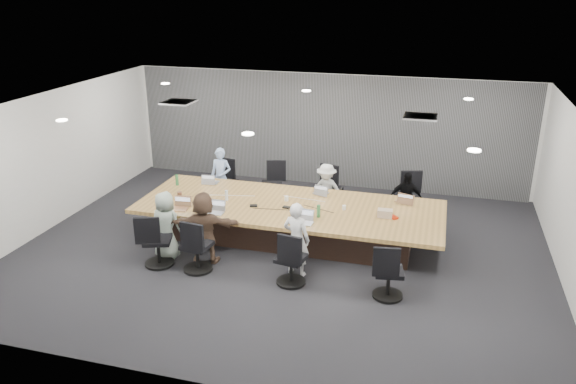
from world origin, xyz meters
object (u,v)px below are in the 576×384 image
(person_0, at_px, (221,177))
(person_2, at_px, (326,191))
(conference_table, at_px, (289,221))
(laptop_6, at_px, (304,223))
(laptop_0, at_px, (211,182))
(person_3, at_px, (406,199))
(stapler, at_px, (305,217))
(chair_6, at_px, (291,263))
(laptop_4, at_px, (179,209))
(chair_7, at_px, (389,276))
(laptop_3, at_px, (404,201))
(person_5, at_px, (204,228))
(person_4, at_px, (166,225))
(bottle_green_right, at_px, (319,211))
(chair_0, at_px, (227,185))
(snack_packet, at_px, (394,217))
(chair_5, at_px, (197,249))
(laptop_5, at_px, (216,213))
(chair_4, at_px, (158,244))
(person_6, at_px, (296,239))
(chair_3, at_px, (406,200))
(bottle_clear, at_px, (227,195))
(mug_brown, at_px, (180,195))
(bottle_green_left, at_px, (177,180))
(chair_1, at_px, (272,188))
(canvas_bag, at_px, (385,213))
(chair_2, at_px, (329,193))
(laptop_2, at_px, (321,193))

(person_0, relative_size, person_2, 1.13)
(conference_table, relative_size, laptop_6, 19.24)
(laptop_0, bearing_deg, person_3, -175.33)
(laptop_0, bearing_deg, stapler, 147.99)
(chair_6, xyz_separation_m, laptop_4, (-2.51, 0.90, 0.35))
(chair_6, distance_m, chair_7, 1.65)
(laptop_3, relative_size, person_5, 0.24)
(person_4, bearing_deg, bottle_green_right, -156.11)
(chair_0, xyz_separation_m, person_4, (-0.00, -3.05, 0.28))
(snack_packet, bearing_deg, chair_5, -154.12)
(conference_table, xyz_separation_m, person_5, (-1.24, -1.35, 0.28))
(laptop_0, bearing_deg, person_2, -170.24)
(chair_7, xyz_separation_m, laptop_5, (-3.39, 0.90, 0.35))
(chair_4, bearing_deg, person_6, -10.32)
(chair_3, relative_size, laptop_4, 2.53)
(laptop_3, distance_m, person_6, 2.72)
(bottle_clear, relative_size, stapler, 1.23)
(person_2, bearing_deg, mug_brown, -140.89)
(person_3, relative_size, laptop_5, 4.06)
(person_4, bearing_deg, bottle_green_left, -65.23)
(bottle_clear, bearing_deg, chair_7, -24.99)
(chair_1, bearing_deg, chair_7, 117.85)
(person_0, relative_size, canvas_bag, 4.94)
(conference_table, relative_size, chair_3, 6.97)
(chair_3, xyz_separation_m, mug_brown, (-4.44, -1.89, 0.37))
(chair_6, distance_m, bottle_green_left, 3.85)
(laptop_0, relative_size, mug_brown, 2.62)
(laptop_6, xyz_separation_m, canvas_bag, (1.38, 0.70, 0.07))
(bottle_clear, bearing_deg, laptop_5, -85.87)
(chair_2, distance_m, snack_packet, 2.43)
(person_4, bearing_deg, chair_3, -138.77)
(chair_3, bearing_deg, laptop_6, 40.38)
(chair_4, relative_size, laptop_5, 2.85)
(canvas_bag, bearing_deg, laptop_0, 166.95)
(chair_0, height_order, person_0, person_0)
(chair_3, height_order, laptop_4, chair_3)
(person_4, height_order, stapler, person_4)
(laptop_2, height_order, person_5, person_5)
(person_4, height_order, person_6, person_6)
(laptop_3, bearing_deg, person_5, 44.41)
(person_3, relative_size, bottle_clear, 5.57)
(person_2, distance_m, person_6, 2.70)
(person_0, bearing_deg, person_2, 0.89)
(chair_1, xyz_separation_m, chair_7, (3.05, -3.40, -0.02))
(chair_5, height_order, chair_7, chair_5)
(chair_6, bearing_deg, laptop_2, 100.10)
(person_0, bearing_deg, chair_4, -89.19)
(chair_7, height_order, laptop_4, chair_7)
(laptop_3, bearing_deg, person_3, -77.87)
(person_0, height_order, person_4, person_0)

